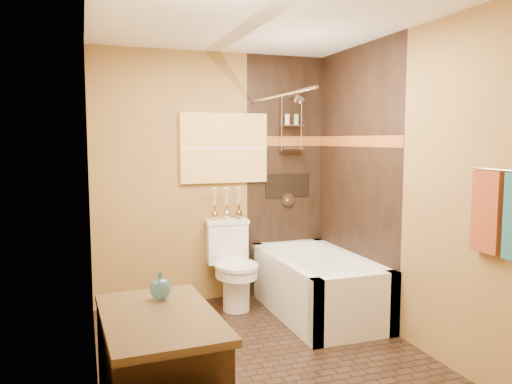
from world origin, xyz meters
name	(u,v)px	position (x,y,z in m)	size (l,w,h in m)	color
floor	(264,357)	(0.00, 0.00, 0.00)	(3.00, 3.00, 0.00)	black
wall_left	(91,199)	(-1.20, 0.00, 1.25)	(0.02, 3.00, 2.50)	#9F7D3D
wall_right	(404,188)	(1.20, 0.00, 1.25)	(0.02, 3.00, 2.50)	#9F7D3D
wall_back	(214,178)	(0.00, 1.50, 1.25)	(2.40, 0.02, 2.50)	#9F7D3D
wall_front	(380,226)	(0.00, -1.50, 1.25)	(2.40, 0.02, 2.50)	#9F7D3D
ceiling	(265,16)	(0.00, 0.00, 2.50)	(3.00, 3.00, 0.00)	silver
alcove_tile_back	(285,176)	(0.78, 1.49, 1.25)	(0.85, 0.01, 2.50)	black
alcove_tile_right	(355,180)	(1.19, 0.75, 1.25)	(0.01, 1.50, 2.50)	black
mosaic_band_back	(286,141)	(0.78, 1.48, 1.62)	(0.85, 0.01, 0.10)	#93371A
mosaic_band_right	(355,141)	(1.18, 0.75, 1.62)	(0.01, 1.50, 0.10)	#93371A
alcove_niche	(287,186)	(0.80, 1.48, 1.15)	(0.50, 0.01, 0.25)	black
shower_fixtures	(292,137)	(0.80, 1.38, 1.67)	(0.24, 0.33, 1.16)	silver
curtain_rod	(278,96)	(0.40, 0.75, 2.02)	(0.03, 0.03, 1.55)	silver
towel_bar	(504,171)	(1.15, -1.05, 1.45)	(0.02, 0.02, 0.55)	silver
towel_rust	(487,212)	(1.16, -0.92, 1.18)	(0.05, 0.22, 0.52)	maroon
sunset_painting	(224,148)	(0.10, 1.48, 1.55)	(0.90, 0.04, 0.70)	gold
vanity_mirror	(96,169)	(-1.19, -1.00, 1.50)	(0.01, 1.00, 0.90)	white
bathtub	(317,290)	(0.80, 0.75, 0.22)	(0.80, 1.50, 0.55)	white
toilet	(232,264)	(0.10, 1.20, 0.42)	(0.44, 0.64, 0.84)	white
teal_bottle	(160,286)	(-0.87, -0.77, 0.86)	(0.12, 0.12, 0.18)	#286879
bud_vases	(227,202)	(0.10, 1.39, 1.01)	(0.32, 0.07, 0.31)	gold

